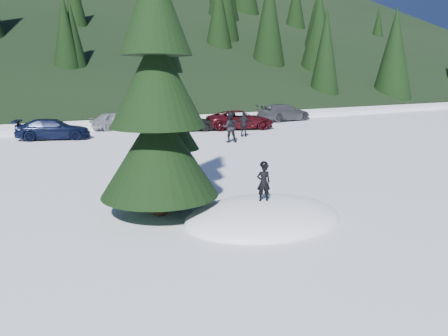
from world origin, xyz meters
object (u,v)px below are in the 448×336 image
adult_0 (230,127)px  car_3 (53,129)px  car_7 (284,112)px  adult_2 (172,126)px  car_5 (189,123)px  child_skier (264,182)px  spruce_tall (157,93)px  spruce_short (171,131)px  adult_1 (244,124)px  car_4 (117,121)px  car_6 (240,120)px

adult_0 → car_3: bearing=-10.4°
car_3 → car_7: bearing=-65.8°
adult_2 → adult_0: bearing=59.7°
car_5 → child_skier: bearing=170.3°
car_5 → car_7: size_ratio=0.73×
spruce_tall → child_skier: bearing=-38.3°
spruce_short → car_7: spruce_short is taller
car_7 → car_5: bearing=99.9°
car_7 → adult_1: bearing=124.5°
spruce_short → car_5: size_ratio=1.44×
spruce_tall → car_5: bearing=60.4°
spruce_short → car_3: 15.91m
car_3 → spruce_tall: bearing=-162.2°
spruce_short → child_skier: (1.21, -3.15, -1.12)m
adult_1 → spruce_short: bearing=82.8°
child_skier → adult_0: 14.06m
child_skier → adult_1: adult_1 is taller
spruce_short → spruce_tall: bearing=-125.5°
adult_2 → car_4: size_ratio=0.44×
car_5 → car_6: (3.83, -0.77, 0.07)m
spruce_tall → car_7: spruce_tall is taller
spruce_tall → car_6: spruce_tall is taller
adult_1 → car_4: adult_1 is taller
child_skier → adult_1: (8.86, 13.88, -0.19)m
child_skier → adult_1: 16.47m
car_4 → car_5: bearing=-139.3°
car_6 → spruce_tall: bearing=159.3°
car_3 → car_7: 19.50m
child_skier → car_3: (-1.74, 18.98, -0.36)m
child_skier → adult_0: bearing=-95.2°
spruce_tall → adult_2: bearing=63.7°
spruce_tall → adult_2: 15.16m
spruce_tall → adult_0: bearing=49.6°
spruce_short → child_skier: bearing=-68.9°
adult_0 → car_7: (10.90, 8.32, -0.15)m
car_6 → car_5: bearing=97.8°
adult_1 → child_skier: bearing=93.5°
adult_1 → car_3: bearing=10.3°
adult_1 → car_3: size_ratio=0.37×
car_7 → car_3: bearing=92.0°
adult_0 → adult_2: bearing=-22.6°
adult_1 → car_4: size_ratio=0.42×
car_3 → car_6: 12.81m
car_7 → spruce_tall: bearing=130.6°
car_5 → car_7: car_7 is taller
spruce_short → car_6: (12.19, 14.33, -1.42)m
car_3 → car_4: (4.96, 3.03, 0.02)m
spruce_tall → adult_1: spruce_tall is taller
spruce_tall → car_6: size_ratio=1.75×
adult_2 → car_5: adult_2 is taller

